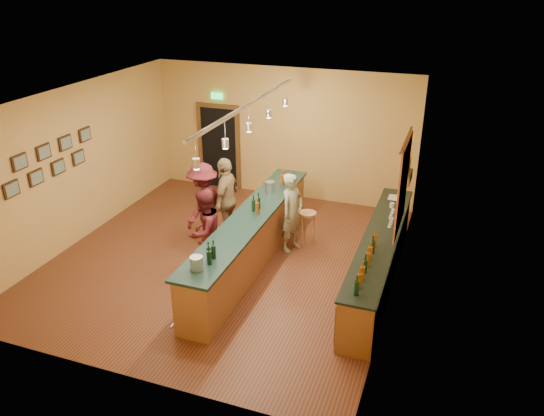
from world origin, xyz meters
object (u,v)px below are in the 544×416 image
(customer_a, at_px, (205,231))
(customer_b, at_px, (226,199))
(tasting_bar, at_px, (251,236))
(bar_stool, at_px, (308,219))
(bartender, at_px, (292,213))
(customer_c, at_px, (203,204))
(back_counter, at_px, (379,259))

(customer_a, bearing_deg, customer_b, -161.65)
(tasting_bar, relative_size, bar_stool, 6.98)
(bartender, bearing_deg, customer_c, 118.58)
(bartender, height_order, customer_c, customer_c)
(tasting_bar, bearing_deg, bartender, 56.83)
(back_counter, xyz_separation_m, customer_c, (-3.67, 0.35, 0.38))
(bartender, height_order, bar_stool, bartender)
(customer_b, distance_m, bar_stool, 1.73)
(bartender, bearing_deg, customer_b, 108.55)
(bartender, distance_m, bar_stool, 0.45)
(back_counter, height_order, customer_a, customer_a)
(back_counter, relative_size, bar_stool, 6.23)
(customer_b, relative_size, customer_c, 1.04)
(tasting_bar, distance_m, bartender, 1.03)
(back_counter, bearing_deg, bar_stool, 149.31)
(customer_c, relative_size, bar_stool, 2.38)
(bartender, height_order, customer_b, customer_b)
(customer_b, distance_m, customer_c, 0.49)
(bartender, bearing_deg, customer_a, 154.67)
(tasting_bar, xyz_separation_m, bar_stool, (0.80, 1.14, -0.02))
(customer_b, bearing_deg, back_counter, 75.36)
(bar_stool, bearing_deg, customer_b, -169.90)
(customer_a, bearing_deg, bartender, 148.00)
(tasting_bar, distance_m, customer_c, 1.38)
(back_counter, relative_size, customer_b, 2.52)
(tasting_bar, bearing_deg, bar_stool, 55.19)
(tasting_bar, bearing_deg, customer_c, 157.18)
(back_counter, bearing_deg, customer_a, -168.04)
(tasting_bar, height_order, bartender, bartender)
(tasting_bar, relative_size, customer_a, 3.12)
(customer_a, relative_size, bar_stool, 2.24)
(bar_stool, bearing_deg, tasting_bar, -124.81)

